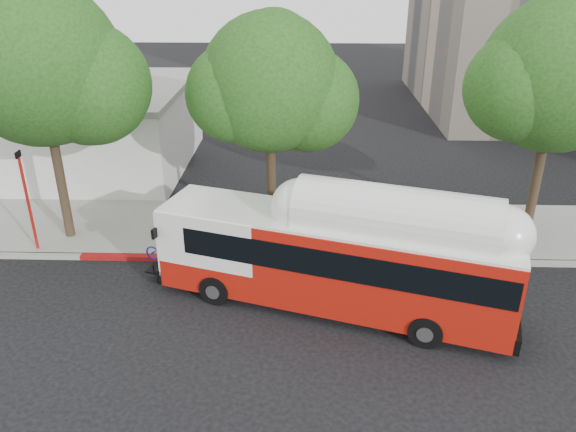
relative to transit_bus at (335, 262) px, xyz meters
name	(u,v)px	position (x,y,z in m)	size (l,w,h in m)	color
ground	(294,325)	(-1.24, -1.05, -1.63)	(120.00, 120.00, 0.00)	black
sidewalk	(297,228)	(-1.24, 5.45, -1.56)	(60.00, 5.00, 0.15)	gray
curb_strip	(296,260)	(-1.24, 2.85, -1.56)	(60.00, 0.30, 0.15)	gray
red_curb_segment	(215,258)	(-4.24, 2.85, -1.55)	(10.00, 0.32, 0.16)	maroon
street_tree_left	(55,70)	(-9.77, 4.50, 4.97)	(6.67, 5.80, 9.74)	#2D2116
street_tree_mid	(281,88)	(-1.84, 5.00, 4.27)	(5.75, 5.00, 8.62)	#2D2116
street_tree_right	(568,81)	(8.20, 4.80, 4.62)	(6.21, 5.40, 9.18)	#2D2116
low_commercial_bldg	(32,126)	(-15.24, 12.95, 0.52)	(16.20, 10.20, 4.25)	silver
transit_bus	(335,262)	(0.00, 0.00, 0.00)	(11.88, 5.57, 3.49)	#AD160C
signal_pole	(28,202)	(-11.07, 3.31, 0.43)	(0.11, 0.38, 4.01)	red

